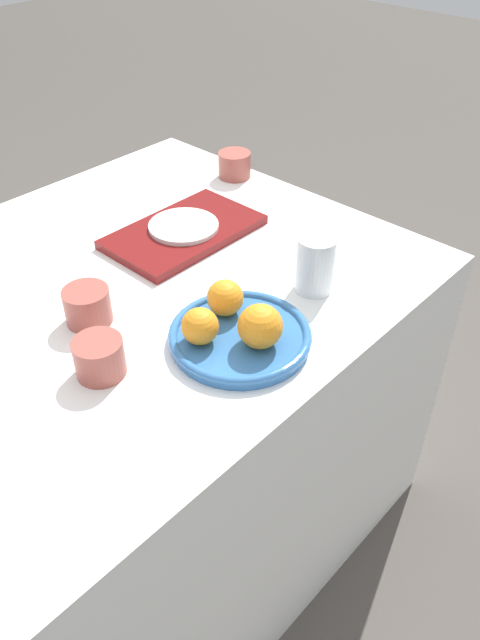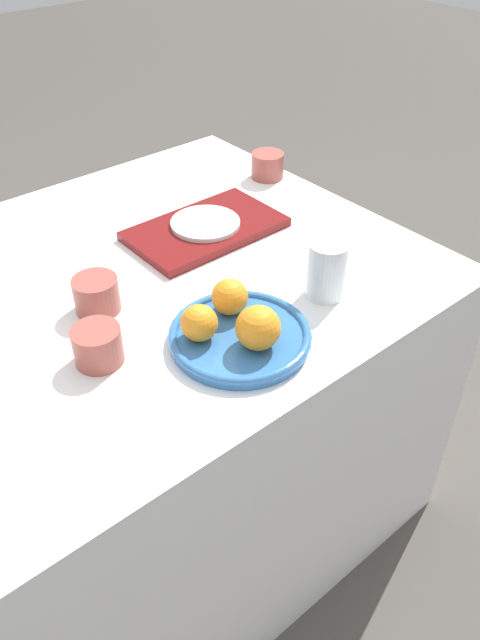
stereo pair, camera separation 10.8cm
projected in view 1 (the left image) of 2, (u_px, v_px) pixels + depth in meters
ground_plane at (148, 517)px, 1.73m from camera, size 12.00×12.00×0.00m
table at (133, 421)px, 1.48m from camera, size 1.20×0.96×0.78m
fruit_platter at (240, 336)px, 1.10m from camera, size 0.25×0.25×0.03m
orange_0 at (260, 326)px, 1.05m from camera, size 0.08×0.08×0.08m
orange_1 at (225, 298)px, 1.13m from camera, size 0.07×0.07×0.07m
orange_2 at (200, 326)px, 1.06m from camera, size 0.07×0.07×0.07m
water_glass at (315, 264)px, 1.20m from camera, size 0.08×0.08×0.12m
serving_tray at (184, 232)px, 1.39m from camera, size 0.34×0.20×0.02m
side_plate at (184, 226)px, 1.38m from camera, size 0.16×0.16×0.01m
cup_0 at (99, 357)px, 1.03m from camera, size 0.08×0.08×0.07m
cup_2 at (88, 306)px, 1.14m from camera, size 0.09×0.09×0.07m
cup_3 at (235, 165)px, 1.62m from camera, size 0.08×0.08×0.07m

